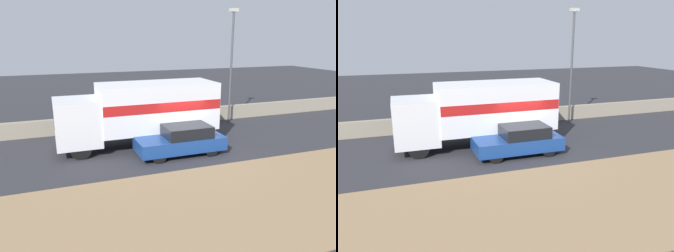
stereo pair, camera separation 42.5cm
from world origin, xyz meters
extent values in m
plane|color=#2D2D33|center=(0.00, 0.00, 0.00)|extent=(80.00, 80.00, 0.00)
cube|color=#937551|center=(0.00, -5.10, 0.02)|extent=(60.00, 6.53, 0.04)
cube|color=gray|center=(0.00, 5.75, 0.48)|extent=(60.00, 0.35, 0.95)
cylinder|color=#4C4C51|center=(5.07, 4.85, 3.56)|extent=(0.14, 0.14, 7.13)
cube|color=beige|center=(5.07, 4.85, 7.28)|extent=(0.56, 0.28, 0.20)
cube|color=silver|center=(-5.11, 2.19, 1.59)|extent=(2.17, 2.44, 2.26)
cube|color=black|center=(-6.17, 2.19, 2.04)|extent=(0.06, 2.07, 1.00)
cube|color=#2D2D33|center=(-0.92, 2.19, 0.73)|extent=(6.20, 1.42, 0.25)
cube|color=white|center=(-0.92, 2.19, 2.10)|extent=(6.20, 2.57, 2.48)
cube|color=red|center=(-0.92, 2.19, 2.25)|extent=(6.17, 2.59, 0.50)
cylinder|color=black|center=(-5.11, 1.15, 0.51)|extent=(1.01, 0.28, 1.01)
cylinder|color=black|center=(-5.11, 3.24, 0.51)|extent=(1.01, 0.28, 1.01)
cylinder|color=black|center=(0.78, 1.15, 0.51)|extent=(1.01, 0.28, 1.01)
cylinder|color=black|center=(0.78, 3.24, 0.51)|extent=(1.01, 0.28, 1.01)
cylinder|color=black|center=(-0.46, 1.15, 0.51)|extent=(1.01, 0.28, 1.01)
cylinder|color=black|center=(-0.46, 3.24, 0.51)|extent=(1.01, 0.28, 1.01)
cube|color=navy|center=(-0.42, 0.18, 0.58)|extent=(4.34, 1.86, 0.64)
cube|color=black|center=(-0.07, 0.18, 1.19)|extent=(2.26, 1.71, 0.57)
cylinder|color=black|center=(-1.77, -0.63, 0.35)|extent=(0.69, 0.20, 0.69)
cylinder|color=black|center=(-1.77, 0.99, 0.35)|extent=(0.69, 0.20, 0.69)
cylinder|color=black|center=(0.92, -0.63, 0.35)|extent=(0.69, 0.20, 0.69)
cylinder|color=black|center=(0.92, 0.99, 0.35)|extent=(0.69, 0.20, 0.69)
camera|label=1|loc=(-6.25, -14.09, 5.68)|focal=35.00mm
camera|label=2|loc=(-5.85, -14.23, 5.68)|focal=35.00mm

